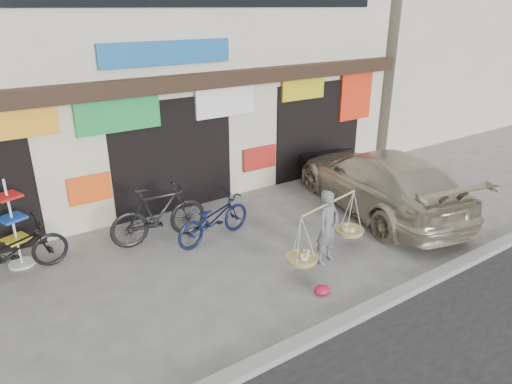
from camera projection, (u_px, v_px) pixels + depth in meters
ground at (257, 273)px, 8.53m from camera, size 70.00×70.00×0.00m
kerb at (330, 328)px, 6.97m from camera, size 70.00×0.25×0.12m
shophouse_block at (122, 54)px, 12.15m from camera, size 14.00×6.32×7.00m
neighbor_east at (425, 42)px, 19.67m from camera, size 12.00×7.00×6.40m
street_vendor at (328, 230)px, 8.67m from camera, size 2.07×0.88×1.48m
bike_0 at (11, 251)px, 8.23m from camera, size 2.03×0.87×1.04m
bike_1 at (159, 214)px, 9.48m from camera, size 2.10×0.75×1.24m
bike_2 at (214, 218)px, 9.59m from camera, size 1.95×0.99×0.98m
suv at (379, 181)px, 10.94m from camera, size 3.06×5.40×1.48m
display_rack at (15, 232)px, 8.54m from camera, size 0.54×0.54×1.76m
red_bag at (322, 290)px, 7.89m from camera, size 0.31×0.25×0.14m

